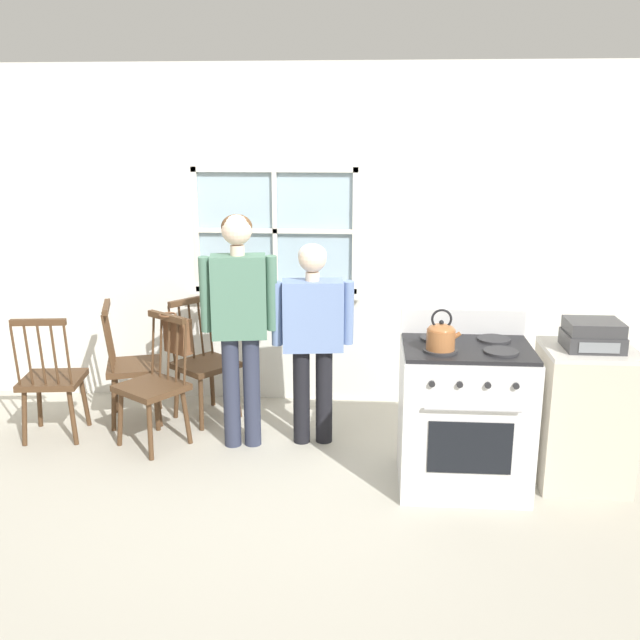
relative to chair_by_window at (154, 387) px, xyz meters
The scene contains 14 objects.
ground_plane 1.08m from the chair_by_window, 24.47° to the right, with size 16.00×16.00×0.00m, color #B2AD9E.
wall_back 1.62m from the chair_by_window, 47.43° to the left, with size 6.40×0.16×2.70m.
chair_by_window is the anchor object (origin of this frame).
chair_near_wall 0.57m from the chair_by_window, 65.29° to the left, with size 0.58×0.58×0.94m.
chair_center_cluster 0.78m from the chair_by_window, behind, with size 0.46×0.45×0.94m.
chair_near_stove 0.52m from the chair_by_window, 126.13° to the left, with size 0.51×0.52×0.94m.
person_elderly_left 0.84m from the chair_by_window, ahead, with size 0.54×0.27×1.66m.
person_teen_center 1.21m from the chair_by_window, ahead, with size 0.58×0.26×1.45m.
stove 2.17m from the chair_by_window, 11.82° to the right, with size 0.79×0.68×1.08m.
kettle 2.11m from the chair_by_window, 16.49° to the right, with size 0.21×0.17×0.25m.
potted_plant 1.26m from the chair_by_window, 52.49° to the left, with size 0.12×0.12×0.21m.
handbag 0.41m from the chair_by_window, 54.63° to the left, with size 0.25×0.25×0.31m.
side_counter 2.90m from the chair_by_window, ahead, with size 0.55×0.50×0.90m.
stereo 2.96m from the chair_by_window, ahead, with size 0.34×0.29×0.18m.
Camera 1 is at (0.62, -4.25, 2.21)m, focal length 40.00 mm.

